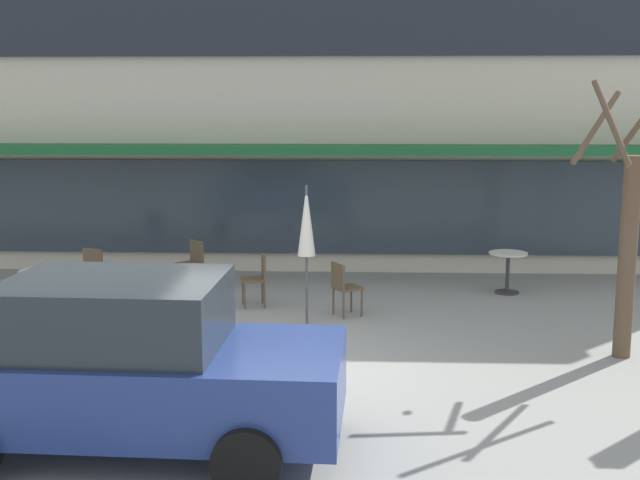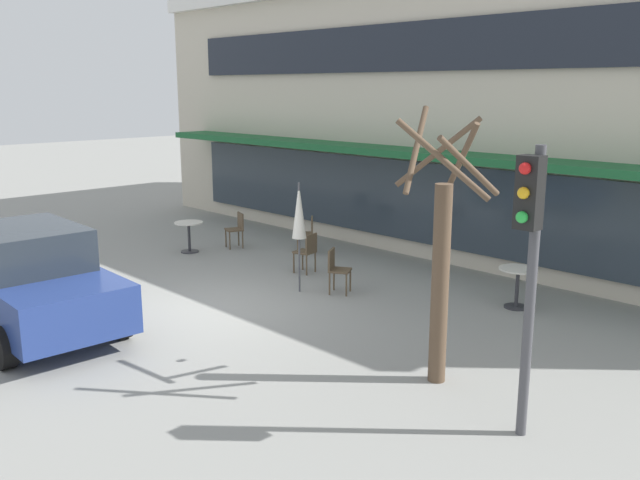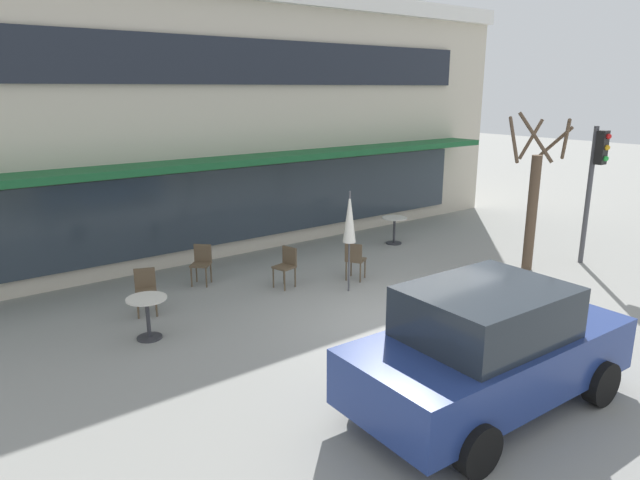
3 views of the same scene
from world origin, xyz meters
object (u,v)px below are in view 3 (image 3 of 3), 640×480
Objects in this scene: cafe_table_near_wall at (394,226)px; parked_sedan at (489,347)px; patio_umbrella_green_folded at (350,218)px; street_tree at (533,199)px; cafe_chair_3 at (202,261)px; cafe_chair_0 at (355,258)px; cafe_chair_2 at (146,288)px; cafe_table_streetside at (147,311)px; cafe_chair_1 at (286,264)px; traffic_light_pole at (595,172)px.

cafe_table_near_wall is 8.55m from parked_sedan.
street_tree is at bearing -18.50° from patio_umbrella_green_folded.
cafe_chair_3 is at bearing 133.87° from patio_umbrella_green_folded.
cafe_chair_0 is at bearing 153.22° from street_tree.
patio_umbrella_green_folded is 4.34m from cafe_chair_2.
cafe_table_streetside is at bearing -166.52° from cafe_table_near_wall.
street_tree is (6.73, -3.87, 1.22)m from cafe_chair_3.
street_tree reaches higher than cafe_chair_1.
cafe_chair_3 is 7.85m from street_tree.
cafe_chair_1 is 0.24× the size of street_tree.
cafe_chair_3 is 0.21× the size of parked_sedan.
cafe_chair_1 is (-1.47, 0.60, 0.00)m from cafe_chair_0.
cafe_chair_0 and cafe_chair_2 have the same top height.
cafe_table_near_wall is at bearing 120.03° from traffic_light_pole.
cafe_table_streetside is at bearing 168.57° from street_tree.
parked_sedan is at bearing -112.09° from cafe_chair_0.
street_tree is (5.95, 3.20, 0.87)m from parked_sedan.
cafe_chair_2 is (0.42, 1.16, 0.01)m from cafe_table_streetside.
cafe_table_near_wall is 0.85× the size of cafe_chair_3.
cafe_table_near_wall is 0.85× the size of cafe_chair_0.
street_tree reaches higher than cafe_table_near_wall.
parked_sedan reaches higher than cafe_chair_0.
cafe_table_near_wall is at bearing 14.23° from cafe_chair_1.
cafe_table_streetside is 10.80m from traffic_light_pole.
cafe_chair_3 reaches higher than cafe_table_near_wall.
parked_sedan is (-2.09, -5.15, 0.35)m from cafe_chair_0.
cafe_table_streetside is 0.20× the size of street_tree.
patio_umbrella_green_folded reaches higher than cafe_table_streetside.
patio_umbrella_green_folded is at bearing -148.34° from cafe_table_near_wall.
cafe_chair_2 is 8.96m from street_tree.
patio_umbrella_green_folded is 3.49m from cafe_chair_3.
traffic_light_pole reaches higher than cafe_chair_0.
cafe_chair_1 and cafe_chair_3 have the same top height.
cafe_table_near_wall is 7.54m from cafe_chair_2.
cafe_table_near_wall is 4.32m from patio_umbrella_green_folded.
street_tree is at bearing -11.43° from cafe_table_streetside.
cafe_chair_1 is (-0.90, 1.06, -1.10)m from patio_umbrella_green_folded.
traffic_light_pole is at bearing -19.53° from cafe_chair_2.
cafe_table_streetside is 3.54m from cafe_chair_1.
traffic_light_pole is at bearing -24.41° from cafe_chair_1.
cafe_chair_1 is at bearing 83.90° from parked_sedan.
traffic_light_pole reaches higher than cafe_chair_1.
traffic_light_pole is at bearing -59.97° from cafe_table_near_wall.
parked_sedan is at bearing -151.76° from street_tree.
street_tree is at bearing -29.90° from cafe_chair_3.
cafe_table_streetside is at bearing 176.13° from patio_umbrella_green_folded.
cafe_chair_0 is 1.00× the size of cafe_chair_1.
cafe_table_streetside is 5.74m from parked_sedan.
parked_sedan is (2.85, -4.98, 0.36)m from cafe_table_streetside.
street_tree is at bearing -25.50° from cafe_chair_1.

